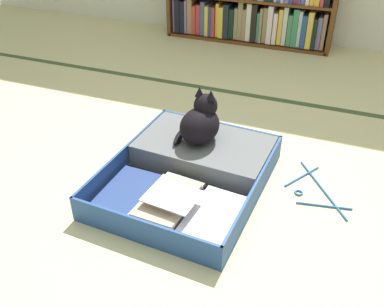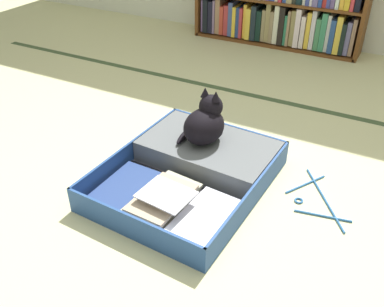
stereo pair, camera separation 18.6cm
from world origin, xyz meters
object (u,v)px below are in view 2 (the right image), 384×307
(black_cat, at_px, (206,123))
(bookshelf, at_px, (278,2))
(clothes_hanger, at_px, (316,199))
(open_suitcase, at_px, (195,168))

(black_cat, bearing_deg, bookshelf, 97.69)
(bookshelf, xyz_separation_m, clothes_hanger, (0.84, -1.89, -0.34))
(bookshelf, distance_m, open_suitcase, 2.03)
(bookshelf, distance_m, clothes_hanger, 2.09)
(bookshelf, relative_size, open_suitcase, 1.58)
(bookshelf, distance_m, black_cat, 1.87)
(bookshelf, height_order, open_suitcase, bookshelf)
(black_cat, height_order, clothes_hanger, black_cat)
(clothes_hanger, bearing_deg, bookshelf, 113.87)
(clothes_hanger, bearing_deg, open_suitcase, -170.04)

